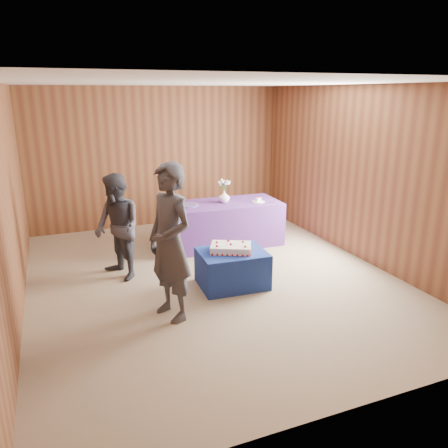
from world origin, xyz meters
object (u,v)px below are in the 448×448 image
cake_table (232,268)px  guest_left (170,243)px  serving_table (222,224)px  guest_right (118,227)px  vase (224,197)px  sheet_cake (231,248)px

cake_table → guest_left: bearing=-148.6°
guest_left → serving_table: bearing=124.9°
guest_right → vase: bearing=92.2°
vase → guest_left: (-1.55, -2.21, 0.08)m
cake_table → guest_left: guest_left is taller
guest_right → guest_left: bearing=-4.9°
serving_table → guest_right: size_ratio=1.32×
sheet_cake → cake_table: bearing=-6.6°
guest_left → vase: bearing=124.4°
sheet_cake → guest_left: 1.19m
sheet_cake → vase: size_ratio=3.25×
cake_table → guest_right: size_ratio=0.59×
sheet_cake → guest_right: 1.63m
cake_table → vase: vase is taller
cake_table → serving_table: bearing=76.0°
vase → guest_right: size_ratio=0.14×
vase → serving_table: bearing=-151.9°
sheet_cake → guest_right: (-1.38, 0.83, 0.21)m
sheet_cake → vase: bearing=97.7°
vase → sheet_cake: bearing=-108.9°
guest_left → sheet_cake: bearing=98.7°
guest_right → cake_table: bearing=38.1°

